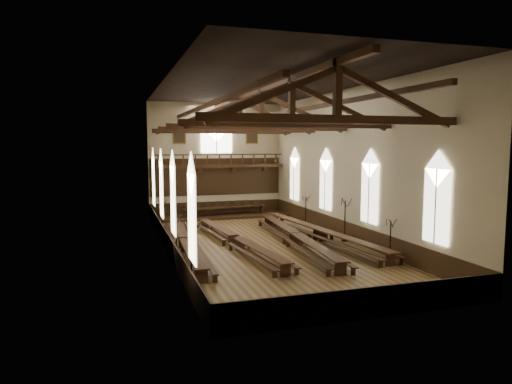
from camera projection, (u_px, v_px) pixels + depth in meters
ground at (261, 245)px, 29.04m from camera, size 26.00×26.00×0.00m
room_walls at (262, 143)px, 28.36m from camera, size 26.00×26.00×26.00m
wainscot_band at (261, 235)px, 28.98m from camera, size 12.00×26.00×1.20m
side_windows at (261, 186)px, 28.65m from camera, size 11.85×19.80×4.50m
end_window at (216, 134)px, 40.51m from camera, size 2.80×0.12×3.80m
minstrels_gallery at (217, 172)px, 40.64m from camera, size 11.80×1.24×3.70m
portraits at (216, 136)px, 40.53m from camera, size 7.75×0.09×1.45m
roof_trusses at (262, 114)px, 28.17m from camera, size 11.70×25.70×2.80m
refectory_row_a at (185, 241)px, 27.54m from camera, size 1.81×14.49×0.75m
refectory_row_b at (236, 239)px, 28.18m from camera, size 2.11×14.21×0.72m
refectory_row_c at (296, 236)px, 28.88m from camera, size 2.15×14.77×0.78m
refectory_row_d at (320, 232)px, 30.28m from camera, size 2.33×14.89×0.79m
dais at (225, 216)px, 39.96m from camera, size 11.40×3.00×0.20m
high_table at (225, 208)px, 39.88m from camera, size 7.54×1.68×0.70m
high_chairs at (223, 207)px, 40.59m from camera, size 6.79×0.49×1.11m
candelabrum_left_near at (191, 264)px, 21.14m from camera, size 0.78×0.86×2.80m
candelabrum_left_mid at (176, 244)px, 26.10m from camera, size 0.67×0.69×2.30m
candelabrum_left_far at (162, 221)px, 33.56m from camera, size 0.65×0.70×2.29m
candelabrum_right_near at (390, 248)px, 25.09m from camera, size 0.63×0.71×2.30m
candelabrum_right_mid at (345, 228)px, 29.97m from camera, size 0.83×0.86×2.87m
candelabrum_right_far at (306, 216)px, 36.03m from camera, size 0.70×0.68×2.33m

